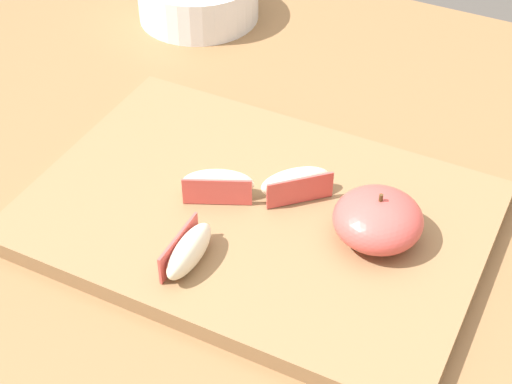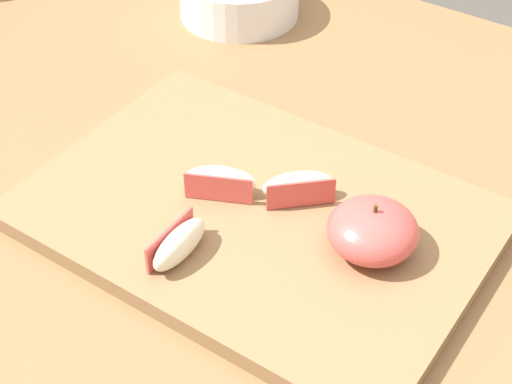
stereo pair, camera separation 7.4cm
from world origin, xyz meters
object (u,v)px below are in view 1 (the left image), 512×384
cutting_board (256,215)px  apple_half_skin_up (378,219)px  apple_wedge_front (218,184)px  apple_wedge_back (190,251)px  apple_wedge_right (296,183)px

cutting_board → apple_half_skin_up: bearing=6.6°
cutting_board → apple_wedge_front: size_ratio=5.90×
cutting_board → apple_wedge_front: 0.05m
cutting_board → apple_wedge_front: bearing=-178.2°
apple_wedge_back → apple_wedge_front: bearing=103.6°
cutting_board → apple_half_skin_up: apple_half_skin_up is taller
apple_half_skin_up → apple_wedge_right: (-0.09, 0.02, -0.01)m
cutting_board → apple_wedge_back: size_ratio=6.12×
apple_wedge_front → apple_wedge_right: bearing=28.2°
apple_half_skin_up → cutting_board: bearing=-173.4°
apple_half_skin_up → apple_wedge_front: size_ratio=1.13×
apple_half_skin_up → apple_wedge_front: apple_half_skin_up is taller
apple_wedge_back → apple_wedge_right: 0.13m
apple_wedge_right → apple_wedge_front: bearing=-151.8°
apple_half_skin_up → apple_wedge_right: bearing=167.0°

